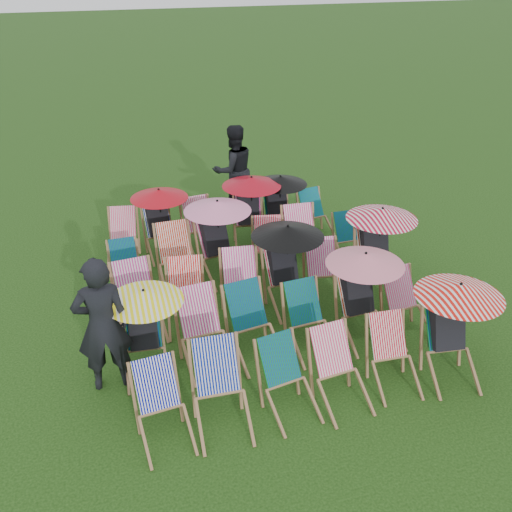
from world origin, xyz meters
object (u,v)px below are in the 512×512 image
object	(u,v)px
deckchair_5	(453,330)
deckchair_0	(162,409)
deckchair_29	(316,215)
person_left	(102,325)
person_rear	(234,170)

from	to	relation	value
deckchair_5	deckchair_0	bearing A→B (deg)	-171.80
deckchair_0	deckchair_29	xyz separation A→B (m)	(3.78, 4.61, -0.02)
deckchair_0	deckchair_29	bearing A→B (deg)	44.15
person_left	person_rear	world-z (taller)	person_rear
person_left	person_rear	distance (m)	5.86
deckchair_5	person_rear	distance (m)	6.28
person_left	person_rear	size ratio (longest dim) A/B	0.99
deckchair_0	person_rear	size ratio (longest dim) A/B	0.47
deckchair_29	person_rear	bearing A→B (deg)	120.57
deckchair_5	deckchair_29	xyz separation A→B (m)	(-0.13, 4.53, -0.29)
deckchair_0	person_left	xyz separation A→B (m)	(-0.56, 1.16, 0.51)
deckchair_5	person_left	xyz separation A→B (m)	(-4.46, 1.09, 0.24)
deckchair_29	person_rear	xyz separation A→B (m)	(-1.31, 1.58, 0.54)
deckchair_0	person_rear	xyz separation A→B (m)	(2.47, 6.18, 0.52)
person_rear	person_left	bearing A→B (deg)	47.23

